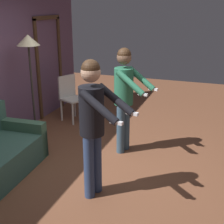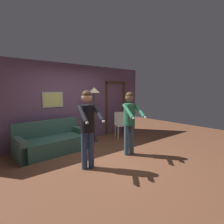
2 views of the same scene
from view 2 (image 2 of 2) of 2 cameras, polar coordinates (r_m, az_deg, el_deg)
The scene contains 7 objects.
ground_plane at distance 4.60m, azimuth -3.19°, elevation -15.03°, with size 12.00×12.00×0.00m, color brown.
back_wall_assembly at distance 5.97m, azimuth -14.09°, elevation 2.73°, with size 6.40×0.10×2.60m.
couch at distance 5.24m, azimuth -18.96°, elevation -9.40°, with size 1.95×0.97×0.87m.
torchiere_lamp at distance 5.91m, azimuth -5.88°, elevation 5.54°, with size 0.39×0.39×1.83m.
person_standing_left at distance 3.81m, azimuth -8.01°, elevation -3.24°, with size 0.53×0.70×1.73m.
person_standing_right at distance 4.64m, azimuth 5.79°, elevation -1.75°, with size 0.53×0.68×1.69m.
dining_chair_distant at distance 6.49m, azimuth 2.83°, elevation -3.61°, with size 0.55×0.55×0.93m.
Camera 2 is at (-2.50, -3.46, 1.73)m, focal length 28.00 mm.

